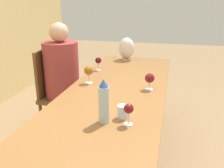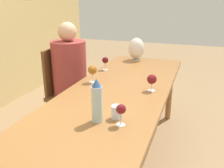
{
  "view_description": "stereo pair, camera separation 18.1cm",
  "coord_description": "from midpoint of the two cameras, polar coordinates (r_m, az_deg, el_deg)",
  "views": [
    {
      "loc": [
        -1.68,
        -0.45,
        1.5
      ],
      "look_at": [
        0.1,
        0.0,
        0.86
      ],
      "focal_mm": 40.0,
      "sensor_mm": 36.0,
      "label": 1
    },
    {
      "loc": [
        -1.63,
        -0.62,
        1.5
      ],
      "look_at": [
        0.1,
        0.0,
        0.86
      ],
      "focal_mm": 40.0,
      "sensor_mm": 36.0,
      "label": 2
    }
  ],
  "objects": [
    {
      "name": "wine_glass_0",
      "position": [
        2.67,
        -5.11,
        5.28
      ],
      "size": [
        0.07,
        0.07,
        0.14
      ],
      "color": "silver",
      "rests_on": "dining_table"
    },
    {
      "name": "wine_glass_4",
      "position": [
        2.26,
        -7.65,
        2.95
      ],
      "size": [
        0.08,
        0.08,
        0.16
      ],
      "color": "silver",
      "rests_on": "dining_table"
    },
    {
      "name": "person_far",
      "position": [
        2.8,
        -12.92,
        1.39
      ],
      "size": [
        0.38,
        0.38,
        1.26
      ],
      "color": "#2D2D38",
      "rests_on": "ground_plane"
    },
    {
      "name": "water_bottle",
      "position": [
        1.53,
        -5.31,
        -4.11
      ],
      "size": [
        0.07,
        0.07,
        0.28
      ],
      "color": "#ADCCD6",
      "rests_on": "dining_table"
    },
    {
      "name": "wine_glass_1",
      "position": [
        1.51,
        0.39,
        -5.88
      ],
      "size": [
        0.06,
        0.06,
        0.14
      ],
      "color": "silver",
      "rests_on": "dining_table"
    },
    {
      "name": "wine_glass_2",
      "position": [
        2.1,
        6.18,
        1.23
      ],
      "size": [
        0.08,
        0.08,
        0.14
      ],
      "color": "silver",
      "rests_on": "dining_table"
    },
    {
      "name": "vase",
      "position": [
        3.12,
        1.67,
        8.13
      ],
      "size": [
        0.19,
        0.19,
        0.28
      ],
      "color": "silver",
      "rests_on": "dining_table"
    },
    {
      "name": "water_tumbler",
      "position": [
        1.61,
        -0.77,
        -6.43
      ],
      "size": [
        0.07,
        0.07,
        0.09
      ],
      "color": "silver",
      "rests_on": "dining_table"
    },
    {
      "name": "chair_far",
      "position": [
        2.89,
        -14.31,
        -1.44
      ],
      "size": [
        0.44,
        0.44,
        0.97
      ],
      "color": "brown",
      "rests_on": "ground_plane"
    },
    {
      "name": "dining_table",
      "position": [
        1.92,
        -3.47,
        -5.77
      ],
      "size": [
        2.97,
        0.83,
        0.76
      ],
      "color": "#936033",
      "rests_on": "ground_plane"
    }
  ]
}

